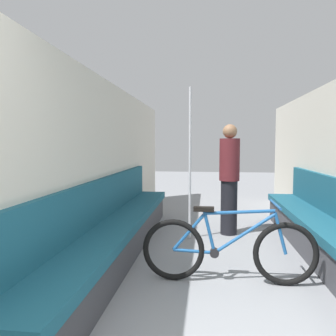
% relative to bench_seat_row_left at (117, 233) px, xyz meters
% --- Properties ---
extents(wall_left, '(0.10, 8.72, 2.18)m').
position_rel_bench_seat_row_left_xyz_m(wall_left, '(-0.27, -0.07, 0.78)').
color(wall_left, beige).
rests_on(wall_left, ground).
extents(bench_seat_row_left, '(0.50, 4.62, 0.95)m').
position_rel_bench_seat_row_left_xyz_m(bench_seat_row_left, '(0.00, 0.00, 0.00)').
color(bench_seat_row_left, '#3D3D42').
rests_on(bench_seat_row_left, ground).
extents(bench_seat_row_right, '(0.50, 4.62, 0.95)m').
position_rel_bench_seat_row_left_xyz_m(bench_seat_row_right, '(2.45, 0.00, 0.00)').
color(bench_seat_row_right, '#3D3D42').
rests_on(bench_seat_row_right, ground).
extents(bicycle, '(1.70, 0.46, 0.80)m').
position_rel_bench_seat_row_left_xyz_m(bicycle, '(1.28, -0.56, 0.03)').
color(bicycle, black).
rests_on(bicycle, ground).
extents(grab_pole_near, '(0.08, 0.08, 2.16)m').
position_rel_bench_seat_row_left_xyz_m(grab_pole_near, '(0.82, 0.92, 0.75)').
color(grab_pole_near, gray).
rests_on(grab_pole_near, ground).
extents(passenger_standing, '(0.30, 0.30, 1.65)m').
position_rel_bench_seat_row_left_xyz_m(passenger_standing, '(1.40, 1.21, 0.55)').
color(passenger_standing, black).
rests_on(passenger_standing, ground).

